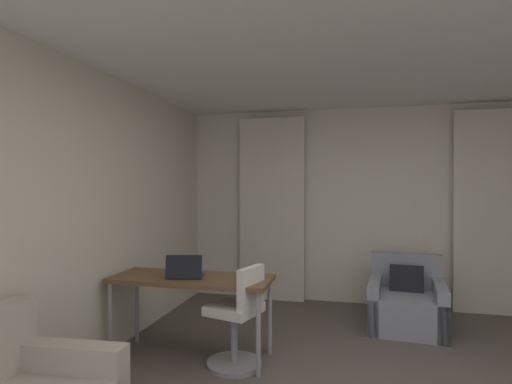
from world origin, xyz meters
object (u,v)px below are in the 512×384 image
armchair (407,304)px  desk (191,284)px  desk_chair (238,322)px  laptop (185,273)px

armchair → desk: armchair is taller
desk → desk_chair: bearing=-12.2°
desk_chair → laptop: laptop is taller
desk_chair → desk: bearing=167.8°
armchair → desk_chair: desk_chair is taller
armchair → desk_chair: size_ratio=1.06×
armchair → desk_chair: bearing=-137.6°
armchair → laptop: bearing=-146.2°
desk → laptop: (-0.03, -0.06, 0.11)m
desk_chair → laptop: (-0.51, 0.04, 0.39)m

